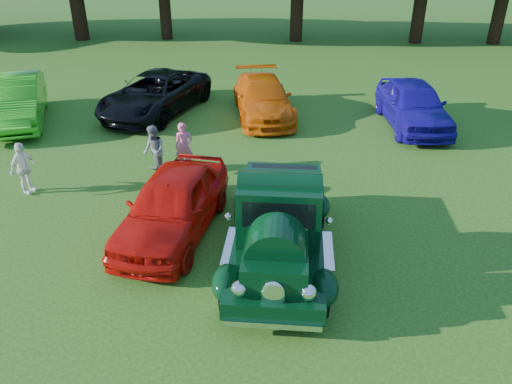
# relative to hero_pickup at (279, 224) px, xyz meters

# --- Properties ---
(ground) EXTENTS (120.00, 120.00, 0.00)m
(ground) POSITION_rel_hero_pickup_xyz_m (-0.64, -0.08, -0.87)
(ground) COLOR #225213
(ground) RESTS_ON ground
(hero_pickup) EXTENTS (2.40, 5.15, 2.01)m
(hero_pickup) POSITION_rel_hero_pickup_xyz_m (0.00, 0.00, 0.00)
(hero_pickup) COLOR black
(hero_pickup) RESTS_ON ground
(red_convertible) EXTENTS (2.35, 4.66, 1.52)m
(red_convertible) POSITION_rel_hero_pickup_xyz_m (-2.55, 0.85, -0.11)
(red_convertible) COLOR red
(red_convertible) RESTS_ON ground
(back_car_lime) EXTENTS (3.65, 5.46, 1.70)m
(back_car_lime) POSITION_rel_hero_pickup_xyz_m (-10.14, 7.86, -0.02)
(back_car_lime) COLOR green
(back_car_lime) RESTS_ON ground
(back_car_black) EXTENTS (3.96, 6.02, 1.54)m
(back_car_black) POSITION_rel_hero_pickup_xyz_m (-5.28, 9.40, -0.10)
(back_car_black) COLOR black
(back_car_black) RESTS_ON ground
(back_car_orange) EXTENTS (2.99, 5.29, 1.44)m
(back_car_orange) POSITION_rel_hero_pickup_xyz_m (-1.05, 9.39, -0.15)
(back_car_orange) COLOR #DB5807
(back_car_orange) RESTS_ON ground
(back_car_blue) EXTENTS (2.42, 5.01, 1.65)m
(back_car_blue) POSITION_rel_hero_pickup_xyz_m (4.48, 8.77, -0.05)
(back_car_blue) COLOR #180C8A
(back_car_blue) RESTS_ON ground
(spectator_pink) EXTENTS (0.62, 0.50, 1.47)m
(spectator_pink) POSITION_rel_hero_pickup_xyz_m (-3.05, 4.36, -0.14)
(spectator_pink) COLOR #EA6085
(spectator_pink) RESTS_ON ground
(spectator_grey) EXTENTS (0.88, 0.92, 1.49)m
(spectator_grey) POSITION_rel_hero_pickup_xyz_m (-3.85, 3.97, -0.13)
(spectator_grey) COLOR slate
(spectator_grey) RESTS_ON ground
(spectator_white) EXTENTS (0.58, 0.93, 1.48)m
(spectator_white) POSITION_rel_hero_pickup_xyz_m (-7.08, 2.49, -0.13)
(spectator_white) COLOR white
(spectator_white) RESTS_ON ground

